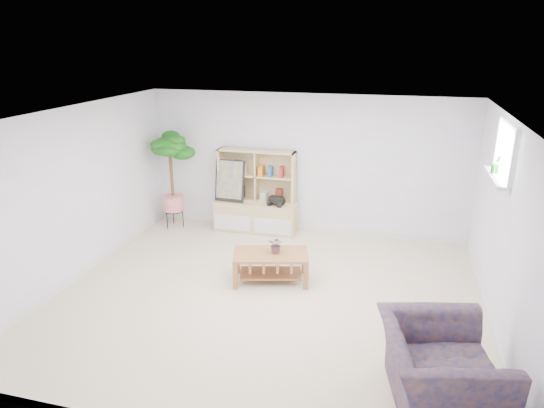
% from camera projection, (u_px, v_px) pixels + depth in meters
% --- Properties ---
extents(floor, '(5.50, 5.00, 0.01)m').
position_uv_depth(floor, '(267.00, 298.00, 6.39)').
color(floor, beige).
rests_on(floor, ground).
extents(ceiling, '(5.50, 5.00, 0.01)m').
position_uv_depth(ceiling, '(266.00, 115.00, 5.62)').
color(ceiling, silver).
rests_on(ceiling, walls).
extents(walls, '(5.51, 5.01, 2.40)m').
position_uv_depth(walls, '(266.00, 212.00, 6.00)').
color(walls, white).
rests_on(walls, floor).
extents(baseboard, '(5.50, 5.00, 0.10)m').
position_uv_depth(baseboard, '(267.00, 294.00, 6.38)').
color(baseboard, white).
rests_on(baseboard, floor).
extents(window, '(0.10, 0.98, 0.68)m').
position_uv_depth(window, '(506.00, 151.00, 5.63)').
color(window, silver).
rests_on(window, walls).
extents(window_sill, '(0.14, 1.00, 0.04)m').
position_uv_depth(window_sill, '(496.00, 177.00, 5.75)').
color(window_sill, white).
rests_on(window_sill, walls).
extents(storage_unit, '(1.44, 0.49, 1.44)m').
position_uv_depth(storage_unit, '(256.00, 192.00, 8.41)').
color(storage_unit, tan).
rests_on(storage_unit, floor).
extents(poster, '(0.54, 0.15, 0.73)m').
position_uv_depth(poster, '(230.00, 181.00, 8.40)').
color(poster, yellow).
rests_on(poster, storage_unit).
extents(toy_truck, '(0.37, 0.29, 0.18)m').
position_uv_depth(toy_truck, '(276.00, 200.00, 8.25)').
color(toy_truck, black).
rests_on(toy_truck, storage_unit).
extents(coffee_table, '(1.13, 0.80, 0.42)m').
position_uv_depth(coffee_table, '(271.00, 267.00, 6.79)').
color(coffee_table, brown).
rests_on(coffee_table, floor).
extents(table_plant, '(0.24, 0.21, 0.24)m').
position_uv_depth(table_plant, '(276.00, 245.00, 6.70)').
color(table_plant, '#12501C').
rests_on(table_plant, coffee_table).
extents(floor_tree, '(0.67, 0.67, 1.73)m').
position_uv_depth(floor_tree, '(172.00, 181.00, 8.55)').
color(floor_tree, '#195411').
rests_on(floor_tree, floor).
extents(armchair, '(1.24, 1.35, 0.86)m').
position_uv_depth(armchair, '(440.00, 366.00, 4.39)').
color(armchair, navy).
rests_on(armchair, floor).
extents(sill_plant, '(0.15, 0.14, 0.23)m').
position_uv_depth(sill_plant, '(496.00, 164.00, 5.83)').
color(sill_plant, '#195411').
rests_on(sill_plant, window_sill).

